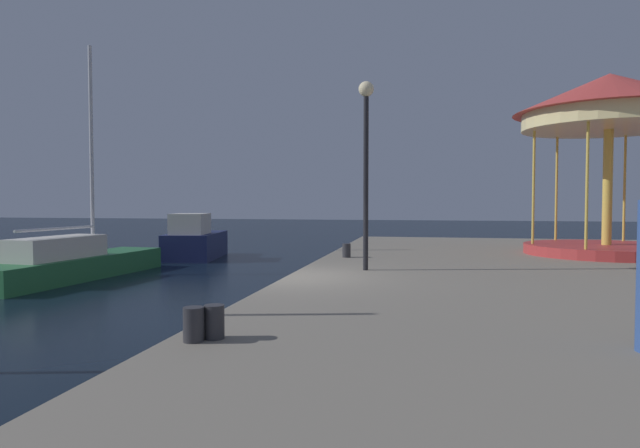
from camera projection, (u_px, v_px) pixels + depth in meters
name	position (u px, v px, depth m)	size (l,w,h in m)	color
ground_plane	(287.00, 313.00, 11.94)	(120.00, 120.00, 0.00)	black
quay_dock	(600.00, 305.00, 10.69)	(12.62, 27.41, 0.80)	gray
sailboat_green	(72.00, 262.00, 16.99)	(2.18, 7.18, 7.44)	#236638
motorboat_navy	(195.00, 241.00, 23.24)	(2.53, 4.29, 1.92)	#19214C
carousel	(609.00, 119.00, 16.53)	(5.55, 5.55, 5.47)	#B23333
lamp_post_mid_promenade	(366.00, 142.00, 12.82)	(0.36, 0.36, 4.42)	black
bollard_center	(347.00, 250.00, 15.88)	(0.24, 0.24, 0.40)	#2D2D33
bollard_north	(193.00, 324.00, 6.34)	(0.24, 0.24, 0.40)	#2D2D33
bollard_south	(214.00, 322.00, 6.47)	(0.24, 0.24, 0.40)	#2D2D33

